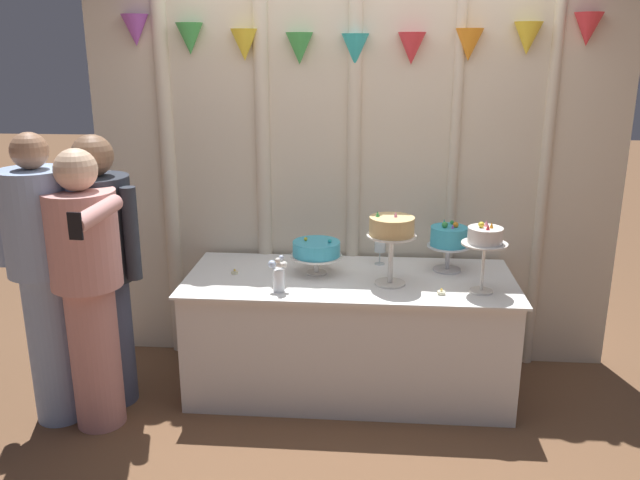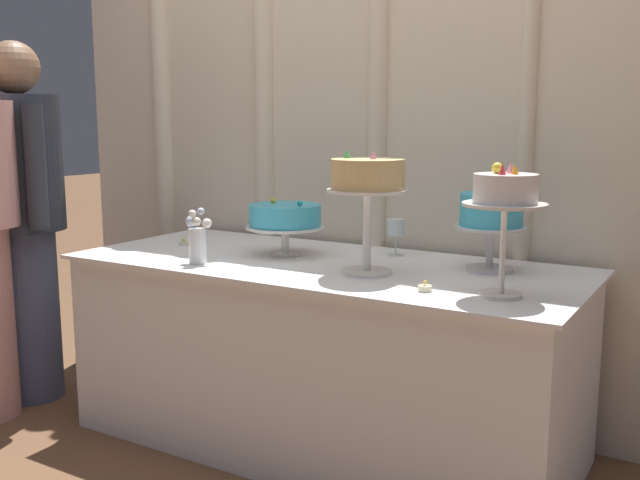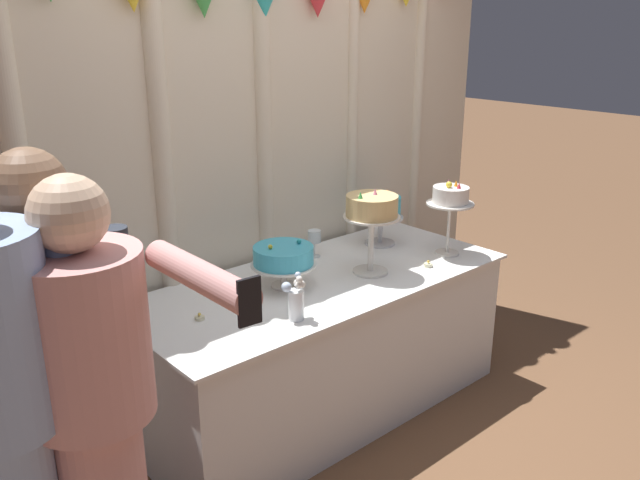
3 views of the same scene
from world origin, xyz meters
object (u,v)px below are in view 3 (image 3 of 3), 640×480
guest_man_dark_suit (56,372)px  cake_display_leftmost (283,257)px  wine_glass (314,237)px  tealight_far_left (200,318)px  cake_table (322,345)px  flower_vase (296,299)px  cake_display_midright (381,210)px  cake_display_midleft (372,211)px  guest_girl_blue_dress (94,408)px  cake_display_rightmost (450,199)px  tealight_near_left (428,265)px

guest_man_dark_suit → cake_display_leftmost: bearing=14.7°
wine_glass → guest_man_dark_suit: 1.67m
tealight_far_left → cake_table: bearing=-0.3°
wine_glass → flower_vase: 0.78m
cake_table → wine_glass: size_ratio=13.33×
cake_display_leftmost → cake_display_midright: (0.80, 0.12, 0.05)m
wine_glass → tealight_far_left: wine_glass is taller
guest_man_dark_suit → cake_table: bearing=10.8°
cake_display_midleft → guest_girl_blue_dress: (-1.62, -0.42, -0.21)m
cake_display_leftmost → cake_display_rightmost: bearing=-13.8°
cake_display_leftmost → tealight_far_left: cake_display_leftmost is taller
cake_table → tealight_near_left: 0.69m
cake_table → cake_display_rightmost: 1.02m
cake_display_rightmost → flower_vase: 1.16m
flower_vase → tealight_near_left: 0.91m
cake_display_leftmost → cake_display_rightmost: size_ratio=0.76×
cake_display_leftmost → cake_display_midright: bearing=8.8°
cake_display_rightmost → tealight_near_left: bearing=-166.2°
flower_vase → tealight_far_left: size_ratio=4.96×
cake_display_rightmost → cake_display_midright: bearing=113.2°
cake_display_midleft → tealight_far_left: size_ratio=10.16×
cake_display_midright → wine_glass: cake_display_midright is taller
cake_display_midright → guest_girl_blue_dress: size_ratio=0.21×
cake_display_midright → tealight_near_left: cake_display_midright is taller
wine_glass → guest_girl_blue_dress: bearing=-153.3°
cake_table → guest_man_dark_suit: guest_man_dark_suit is taller
cake_display_leftmost → guest_man_dark_suit: 1.24m
cake_display_leftmost → guest_girl_blue_dress: 1.31m
cake_table → tealight_near_left: (0.52, -0.24, 0.38)m
cake_display_leftmost → cake_display_rightmost: cake_display_rightmost is taller
cake_display_midright → cake_display_rightmost: size_ratio=0.78×
guest_girl_blue_dress → cake_display_rightmost: bearing=8.9°
cake_table → tealight_near_left: tealight_near_left is taller
cake_display_midleft → guest_man_dark_suit: 1.66m
tealight_far_left → cake_display_midleft: bearing=-6.4°
guest_girl_blue_dress → cake_display_leftmost: bearing=25.7°
tealight_far_left → guest_man_dark_suit: bearing=-158.9°
cake_display_midleft → tealight_near_left: 0.44m
guest_girl_blue_dress → cake_display_midright: bearing=19.3°
cake_display_midright → guest_man_dark_suit: bearing=-167.6°
wine_glass → guest_girl_blue_dress: size_ratio=0.09×
cake_display_midright → tealight_far_left: bearing=-172.6°
cake_display_rightmost → wine_glass: size_ratio=2.81×
guest_man_dark_suit → flower_vase: bearing=-0.1°
cake_display_rightmost → guest_man_dark_suit: guest_man_dark_suit is taller
cake_display_leftmost → cake_display_midleft: bearing=-18.5°
cake_display_leftmost → cake_table: bearing=-12.7°
cake_display_rightmost → guest_girl_blue_dress: bearing=-171.1°
wine_glass → tealight_far_left: bearing=-163.6°
flower_vase → cake_display_midright: bearing=24.0°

